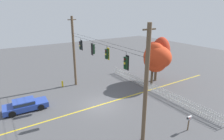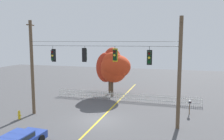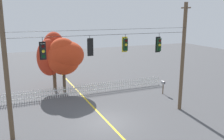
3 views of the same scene
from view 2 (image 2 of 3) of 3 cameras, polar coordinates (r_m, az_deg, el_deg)
The scene contains 12 objects.
ground at distance 21.24m, azimuth -3.21°, elevation -12.41°, with size 80.00×80.00×0.00m, color #4C4C4F.
lane_centerline_stripe at distance 21.24m, azimuth -3.21°, elevation -12.40°, with size 0.16×36.00×0.01m, color gold.
signal_support_span at distance 20.17m, azimuth -3.31°, elevation 0.03°, with size 13.97×1.10×9.09m.
traffic_signal_northbound_primary at distance 21.99m, azimuth -14.49°, elevation 3.56°, with size 0.43×0.38×1.50m.
traffic_signal_westbound_side at distance 20.51m, azimuth -6.81°, elevation 3.78°, with size 0.43×0.38×1.42m.
traffic_signal_southbound_primary at distance 19.61m, azimuth 0.72°, elevation 3.76°, with size 0.43×0.38×1.34m.
traffic_signal_northbound_secondary at distance 19.04m, azimuth 9.29°, elevation 3.09°, with size 0.43×0.38×1.55m.
white_picket_fence at distance 27.55m, azimuth 3.18°, elevation -6.64°, with size 17.49×0.06×1.06m.
autumn_maple_near_fence at distance 30.78m, azimuth -0.69°, elevation 1.23°, with size 3.29×3.10×6.28m.
autumn_maple_mid at distance 29.28m, azimuth 0.60°, elevation 0.74°, with size 3.89×3.41×5.75m.
fire_hydrant at distance 23.01m, azimuth -22.14°, elevation -10.31°, with size 0.38×0.22×0.83m.
roadside_mailbox at distance 23.77m, azimuth 18.82°, elevation -7.80°, with size 0.25×0.44×1.38m.
Camera 2 is at (6.72, -18.85, 7.14)m, focal length 36.63 mm.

